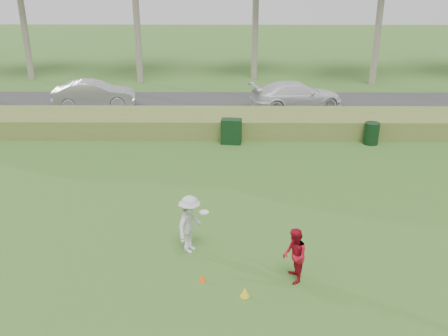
{
  "coord_description": "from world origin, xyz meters",
  "views": [
    {
      "loc": [
        0.14,
        -11.47,
        7.59
      ],
      "look_at": [
        0.0,
        4.0,
        1.3
      ],
      "focal_mm": 40.0,
      "sensor_mm": 36.0,
      "label": 1
    }
  ],
  "objects_px": {
    "utility_cabinet": "(231,131)",
    "car_mid": "(94,94)",
    "player_red": "(294,256)",
    "car_right": "(296,95)",
    "cone_orange": "(202,278)",
    "cone_yellow": "(245,292)",
    "player_white": "(190,224)",
    "trash_bin": "(371,133)"
  },
  "relations": [
    {
      "from": "cone_yellow",
      "to": "utility_cabinet",
      "type": "distance_m",
      "value": 11.48
    },
    {
      "from": "car_right",
      "to": "cone_yellow",
      "type": "bearing_deg",
      "value": 156.23
    },
    {
      "from": "player_white",
      "to": "cone_yellow",
      "type": "xyz_separation_m",
      "value": [
        1.49,
        -2.12,
        -0.73
      ]
    },
    {
      "from": "trash_bin",
      "to": "car_mid",
      "type": "relative_size",
      "value": 0.22
    },
    {
      "from": "cone_orange",
      "to": "car_right",
      "type": "height_order",
      "value": "car_right"
    },
    {
      "from": "player_red",
      "to": "trash_bin",
      "type": "distance_m",
      "value": 11.8
    },
    {
      "from": "player_white",
      "to": "trash_bin",
      "type": "bearing_deg",
      "value": -15.66
    },
    {
      "from": "cone_orange",
      "to": "car_right",
      "type": "xyz_separation_m",
      "value": [
        4.5,
        16.7,
        0.71
      ]
    },
    {
      "from": "player_white",
      "to": "cone_orange",
      "type": "xyz_separation_m",
      "value": [
        0.4,
        -1.48,
        -0.75
      ]
    },
    {
      "from": "cone_yellow",
      "to": "car_mid",
      "type": "xyz_separation_m",
      "value": [
        -8.06,
        17.54,
        0.69
      ]
    },
    {
      "from": "cone_orange",
      "to": "car_mid",
      "type": "height_order",
      "value": "car_mid"
    },
    {
      "from": "player_red",
      "to": "cone_orange",
      "type": "bearing_deg",
      "value": -92.92
    },
    {
      "from": "cone_orange",
      "to": "player_red",
      "type": "bearing_deg",
      "value": 1.29
    },
    {
      "from": "player_red",
      "to": "cone_yellow",
      "type": "bearing_deg",
      "value": -65.84
    },
    {
      "from": "utility_cabinet",
      "to": "trash_bin",
      "type": "distance_m",
      "value": 6.39
    },
    {
      "from": "player_white",
      "to": "trash_bin",
      "type": "distance_m",
      "value": 12.04
    },
    {
      "from": "player_white",
      "to": "cone_yellow",
      "type": "bearing_deg",
      "value": -121.33
    },
    {
      "from": "player_red",
      "to": "trash_bin",
      "type": "xyz_separation_m",
      "value": [
        4.83,
        10.76,
        -0.24
      ]
    },
    {
      "from": "cone_yellow",
      "to": "player_red",
      "type": "bearing_deg",
      "value": 28.37
    },
    {
      "from": "utility_cabinet",
      "to": "car_mid",
      "type": "relative_size",
      "value": 0.25
    },
    {
      "from": "cone_orange",
      "to": "trash_bin",
      "type": "xyz_separation_m",
      "value": [
        7.19,
        10.81,
        0.4
      ]
    },
    {
      "from": "player_white",
      "to": "trash_bin",
      "type": "relative_size",
      "value": 1.71
    },
    {
      "from": "player_white",
      "to": "trash_bin",
      "type": "height_order",
      "value": "player_white"
    },
    {
      "from": "cone_orange",
      "to": "utility_cabinet",
      "type": "height_order",
      "value": "utility_cabinet"
    },
    {
      "from": "utility_cabinet",
      "to": "car_mid",
      "type": "xyz_separation_m",
      "value": [
        -7.78,
        6.07,
        0.24
      ]
    },
    {
      "from": "cone_orange",
      "to": "cone_yellow",
      "type": "distance_m",
      "value": 1.26
    },
    {
      "from": "trash_bin",
      "to": "player_white",
      "type": "bearing_deg",
      "value": -129.15
    },
    {
      "from": "player_red",
      "to": "cone_orange",
      "type": "xyz_separation_m",
      "value": [
        -2.36,
        -0.05,
        -0.64
      ]
    },
    {
      "from": "player_white",
      "to": "cone_yellow",
      "type": "distance_m",
      "value": 2.69
    },
    {
      "from": "player_red",
      "to": "cone_yellow",
      "type": "relative_size",
      "value": 5.91
    },
    {
      "from": "trash_bin",
      "to": "car_right",
      "type": "bearing_deg",
      "value": 114.57
    },
    {
      "from": "utility_cabinet",
      "to": "cone_orange",
      "type": "bearing_deg",
      "value": -88.28
    },
    {
      "from": "utility_cabinet",
      "to": "player_red",
      "type": "bearing_deg",
      "value": -75.83
    },
    {
      "from": "cone_orange",
      "to": "car_mid",
      "type": "xyz_separation_m",
      "value": [
        -6.98,
        16.9,
        0.71
      ]
    },
    {
      "from": "car_mid",
      "to": "player_white",
      "type": "bearing_deg",
      "value": -165.65
    },
    {
      "from": "player_red",
      "to": "car_mid",
      "type": "relative_size",
      "value": 0.33
    },
    {
      "from": "player_white",
      "to": "car_mid",
      "type": "xyz_separation_m",
      "value": [
        -6.57,
        15.42,
        -0.05
      ]
    },
    {
      "from": "car_mid",
      "to": "car_right",
      "type": "height_order",
      "value": "car_right"
    },
    {
      "from": "player_red",
      "to": "car_right",
      "type": "xyz_separation_m",
      "value": [
        2.14,
        16.65,
        0.07
      ]
    },
    {
      "from": "cone_orange",
      "to": "car_right",
      "type": "distance_m",
      "value": 17.31
    },
    {
      "from": "cone_yellow",
      "to": "car_right",
      "type": "height_order",
      "value": "car_right"
    },
    {
      "from": "cone_orange",
      "to": "trash_bin",
      "type": "bearing_deg",
      "value": 56.37
    }
  ]
}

